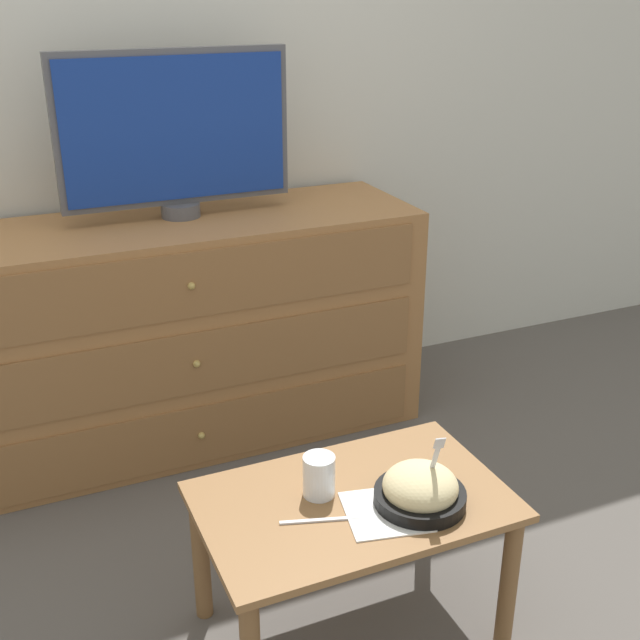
{
  "coord_description": "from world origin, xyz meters",
  "views": [
    {
      "loc": [
        -0.5,
        -2.83,
        1.54
      ],
      "look_at": [
        0.23,
        -1.16,
        0.76
      ],
      "focal_mm": 45.0,
      "sensor_mm": 36.0,
      "label": 1
    }
  ],
  "objects": [
    {
      "name": "wall_back",
      "position": [
        0.0,
        0.03,
        1.3
      ],
      "size": [
        12.0,
        0.05,
        2.6
      ],
      "color": "silver",
      "rests_on": "ground_plane"
    },
    {
      "name": "coffee_table",
      "position": [
        0.2,
        -1.41,
        0.33
      ],
      "size": [
        0.74,
        0.47,
        0.4
      ],
      "color": "olive",
      "rests_on": "ground_plane"
    },
    {
      "name": "ground_plane",
      "position": [
        0.0,
        0.0,
        0.0
      ],
      "size": [
        12.0,
        12.0,
        0.0
      ],
      "primitive_type": "plane",
      "color": "#56514C"
    },
    {
      "name": "drink_cup",
      "position": [
        0.14,
        -1.36,
        0.44
      ],
      "size": [
        0.08,
        0.08,
        0.1
      ],
      "color": "beige",
      "rests_on": "coffee_table"
    },
    {
      "name": "takeout_bowl",
      "position": [
        0.34,
        -1.49,
        0.44
      ],
      "size": [
        0.22,
        0.22,
        0.2
      ],
      "color": "black",
      "rests_on": "coffee_table"
    },
    {
      "name": "dresser",
      "position": [
        0.06,
        -0.29,
        0.4
      ],
      "size": [
        1.69,
        0.54,
        0.8
      ],
      "color": "#9E6B3D",
      "rests_on": "ground_plane"
    },
    {
      "name": "napkin",
      "position": [
        0.25,
        -1.49,
        0.4
      ],
      "size": [
        0.22,
        0.22,
        0.0
      ],
      "color": "white",
      "rests_on": "coffee_table"
    },
    {
      "name": "knife",
      "position": [
        0.1,
        -1.46,
        0.4
      ],
      "size": [
        0.19,
        0.07,
        0.01
      ],
      "color": "silver",
      "rests_on": "coffee_table"
    },
    {
      "name": "tv",
      "position": [
        0.11,
        -0.24,
        1.08
      ],
      "size": [
        0.77,
        0.13,
        0.54
      ],
      "color": "#515156",
      "rests_on": "dresser"
    }
  ]
}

